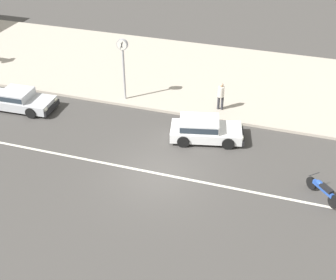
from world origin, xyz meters
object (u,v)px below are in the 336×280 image
hatchback_white_1 (204,129)px  pedestrian_mid_kerb (221,94)px  street_clock (123,56)px  motorcycle_0 (322,189)px  sedan_silver_0 (17,99)px

hatchback_white_1 → pedestrian_mid_kerb: (0.19, 2.94, 0.46)m
hatchback_white_1 → street_clock: 6.13m
hatchback_white_1 → motorcycle_0: 6.43m
hatchback_white_1 → pedestrian_mid_kerb: pedestrian_mid_kerb is taller
motorcycle_0 → pedestrian_mid_kerb: size_ratio=0.94×
hatchback_white_1 → motorcycle_0: bearing=-26.3°
sedan_silver_0 → street_clock: (5.31, 2.56, 2.21)m
hatchback_white_1 → motorcycle_0: size_ratio=2.62×
motorcycle_0 → street_clock: (-10.93, 5.34, 2.32)m
hatchback_white_1 → pedestrian_mid_kerb: 2.98m
hatchback_white_1 → motorcycle_0: hatchback_white_1 is taller
street_clock → pedestrian_mid_kerb: size_ratio=2.27×
street_clock → pedestrian_mid_kerb: bearing=4.7°
motorcycle_0 → pedestrian_mid_kerb: pedestrian_mid_kerb is taller
sedan_silver_0 → pedestrian_mid_kerb: (10.66, 3.00, 0.52)m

